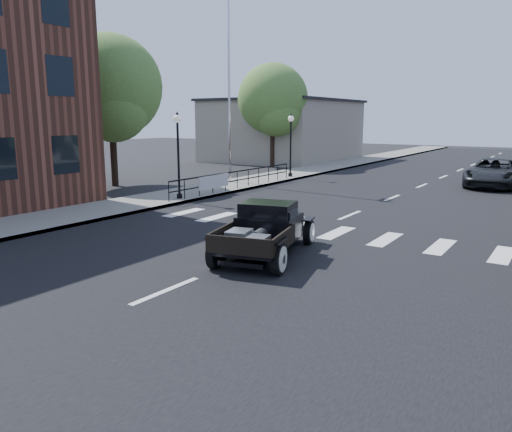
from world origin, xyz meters
The scene contains 14 objects.
ground centered at (0.00, 0.00, 0.00)m, with size 120.00×120.00×0.00m, color black.
road centered at (0.00, 15.00, 0.01)m, with size 14.00×80.00×0.02m, color black.
road_markings centered at (0.00, 10.00, 0.00)m, with size 12.00×60.00×0.06m, color silver, non-canonical shape.
sidewalk_left centered at (-8.50, 15.00, 0.07)m, with size 3.00×80.00×0.15m, color gray.
low_building_left centered at (-15.00, 28.00, 2.50)m, with size 10.00×12.00×5.00m, color #A09786.
railing centered at (-7.30, 10.00, 0.65)m, with size 0.08×10.00×1.00m, color black, non-canonical shape.
banner centered at (-7.22, 8.00, 0.45)m, with size 0.04×2.20×0.60m, color silver, non-canonical shape.
lamp_post_b centered at (-7.60, 6.00, 2.02)m, with size 0.36×0.36×3.75m, color black, non-canonical shape.
lamp_post_c centered at (-7.60, 16.00, 2.02)m, with size 0.36×0.36×3.75m, color black, non-canonical shape.
flagpole centered at (-9.20, 12.00, 5.83)m, with size 0.12×0.12×11.35m, color silver.
big_tree_near centered at (-14.00, 8.00, 3.98)m, with size 5.43×5.43×7.97m, color #4B7130, non-canonical shape.
big_tree_far centered at (-12.50, 22.00, 3.82)m, with size 5.20×5.20×7.64m, color #4B7130, non-canonical shape.
hotrod_pickup centered at (0.31, 0.52, 0.73)m, with size 1.97×4.22×1.46m, color black, non-canonical shape.
second_car centered at (3.27, 18.75, 0.75)m, with size 2.49×5.41×1.50m, color black.
Camera 1 is at (7.09, -10.39, 3.62)m, focal length 35.00 mm.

